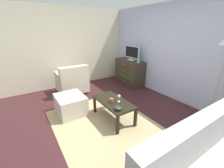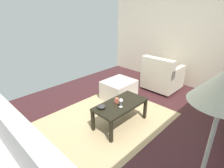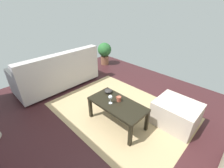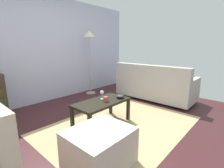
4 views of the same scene
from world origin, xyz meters
The scene contains 10 objects.
ground_plane centered at (0.00, 0.00, -0.03)m, with size 5.74×4.70×0.05m, color #3B1C1F.
wall_plain_left centered at (-2.63, 0.00, 1.27)m, with size 0.12×4.70×2.54m, color beige.
area_rug centered at (0.20, -0.20, 0.00)m, with size 2.60×1.90×0.01m, color tan.
coffee_table centered at (0.01, 0.07, 0.38)m, with size 0.99×0.50×0.43m.
wine_glass centered at (0.10, 0.16, 0.55)m, with size 0.07×0.07×0.16m.
mug centered at (0.04, 0.01, 0.48)m, with size 0.11×0.08×0.08m.
bowl_decorative centered at (0.36, -0.05, 0.47)m, with size 0.15×0.15×0.07m, color #2E2B2A.
armchair centered at (-1.86, -0.18, 0.36)m, with size 0.80×0.83×0.88m.
ottoman centered at (-0.73, -0.63, 0.22)m, with size 0.70×0.60×0.44m, color beige.
standing_lamp centered at (1.21, 1.75, 1.52)m, with size 0.32×0.32×1.78m.
Camera 2 is at (2.12, 1.90, 2.02)m, focal length 28.90 mm.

